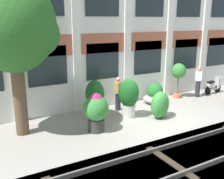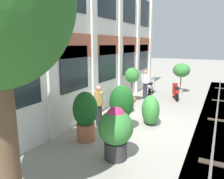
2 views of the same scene
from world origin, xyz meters
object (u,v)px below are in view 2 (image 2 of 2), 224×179
Objects in this scene: scooter_near_curb at (151,87)px; potted_plant_glazed_jar at (122,105)px; potted_plant_terracotta_small at (181,71)px; potted_plant_ribbed_drum at (116,130)px; potted_plant_wide_bowl at (122,102)px; potted_plant_fluted_column at (85,114)px; topiary_hedge at (150,110)px; resident_by_doorway at (99,104)px; scooter_second_parked at (176,92)px; potted_plant_tall_urn at (132,78)px; resident_watching_tracks at (145,83)px.

potted_plant_glazed_jar is at bearing -177.83° from scooter_near_curb.
scooter_near_curb is at bearing 127.44° from potted_plant_terracotta_small.
potted_plant_ribbed_drum is 4.49m from potted_plant_wide_bowl.
potted_plant_fluted_column reaches higher than topiary_hedge.
scooter_near_curb is (-1.23, 1.61, -1.01)m from potted_plant_terracotta_small.
resident_by_doorway is at bearing 40.66° from potted_plant_ribbed_drum.
scooter_near_curb is 1.04× the size of scooter_second_parked.
potted_plant_glazed_jar is 0.90× the size of potted_plant_tall_urn.
potted_plant_wide_bowl is 3.55m from potted_plant_fluted_column.
potted_plant_glazed_jar is at bearing 146.48° from topiary_hedge.
scooter_near_curb is 0.86× the size of resident_by_doorway.
resident_watching_tracks is at bearing 27.50° from resident_by_doorway.
potted_plant_terracotta_small reaches higher than potted_plant_wide_bowl.
resident_watching_tracks is (1.09, -0.42, -0.46)m from potted_plant_tall_urn.
potted_plant_wide_bowl is 0.60× the size of potted_plant_terracotta_small.
resident_by_doorway is at bearing 166.21° from potted_plant_terracotta_small.
potted_plant_tall_urn is at bearing 34.37° from topiary_hedge.
potted_plant_wide_bowl reaches higher than scooter_near_curb.
scooter_second_parked is (1.64, -2.09, -0.92)m from potted_plant_tall_urn.
resident_watching_tracks is at bearing 11.72° from potted_plant_ribbed_drum.
resident_by_doorway is 4.99m from resident_watching_tracks.
scooter_second_parked is at bearing -51.77° from potted_plant_tall_urn.
resident_watching_tracks is (6.32, 0.03, -0.00)m from potted_plant_fluted_column.
potted_plant_fluted_column is at bearing 148.44° from topiary_hedge.
potted_plant_wide_bowl is 0.85× the size of scooter_near_curb.
resident_by_doorway is (-3.90, -0.17, -0.50)m from potted_plant_tall_urn.
potted_plant_terracotta_small is 1.40× the size of scooter_near_curb.
potted_plant_terracotta_small is at bearing -25.54° from resident_watching_tracks.
scooter_near_curb is (8.19, 1.47, -0.42)m from potted_plant_ribbed_drum.
potted_plant_wide_bowl is at bearing -177.83° from resident_watching_tracks.
scooter_near_curb is at bearing 48.23° from scooter_second_parked.
potted_plant_wide_bowl is 4.05m from scooter_near_curb.
potted_plant_terracotta_small is at bearing -0.83° from potted_plant_ribbed_drum.
potted_plant_glazed_jar is at bearing 150.75° from scooter_second_parked.
resident_by_doorway is at bearing 179.83° from potted_plant_wide_bowl.
scooter_near_curb is 1.32m from resident_watching_tracks.
potted_plant_tall_urn is 1.38× the size of scooter_near_curb.
potted_plant_fluted_column reaches higher than potted_plant_wide_bowl.
potted_plant_ribbed_drum is 7.10m from resident_watching_tracks.
potted_plant_terracotta_small is 2.98m from resident_watching_tracks.
potted_plant_terracotta_small reaches higher than potted_plant_glazed_jar.
scooter_second_parked is (6.88, -1.64, -0.46)m from potted_plant_fluted_column.
potted_plant_tall_urn reaches higher than resident_watching_tracks.
topiary_hedge is at bearing 157.94° from scooter_second_parked.
potted_plant_terracotta_small is 7.69m from resident_by_doorway.
scooter_second_parked is 0.79× the size of resident_watching_tracks.
scooter_second_parked is 5.88m from resident_by_doorway.
potted_plant_tall_urn is at bearing 4.93° from potted_plant_fluted_column.
resident_watching_tracks is at bearing -21.31° from potted_plant_tall_urn.
scooter_near_curb is (4.04, -0.21, 0.00)m from potted_plant_wide_bowl.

